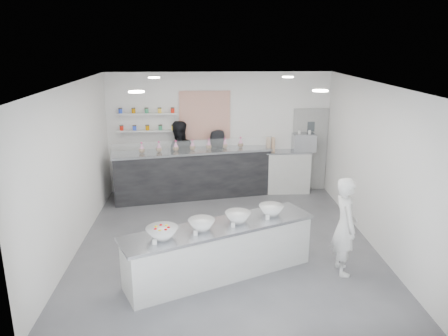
{
  "coord_description": "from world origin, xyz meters",
  "views": [
    {
      "loc": [
        -0.42,
        -7.67,
        3.72
      ],
      "look_at": [
        -0.01,
        0.4,
        1.35
      ],
      "focal_mm": 35.0,
      "sensor_mm": 36.0,
      "label": 1
    }
  ],
  "objects_px": {
    "prep_counter": "(220,251)",
    "espresso_ledge": "(281,172)",
    "woman_prep": "(345,226)",
    "staff_right": "(218,162)",
    "staff_left": "(178,158)",
    "espresso_machine": "(304,143)",
    "back_bar": "(193,174)"
  },
  "relations": [
    {
      "from": "prep_counter",
      "to": "espresso_ledge",
      "type": "distance_m",
      "value": 4.37
    },
    {
      "from": "woman_prep",
      "to": "staff_right",
      "type": "xyz_separation_m",
      "value": [
        -1.92,
        4.03,
        -0.01
      ]
    },
    {
      "from": "espresso_ledge",
      "to": "woman_prep",
      "type": "relative_size",
      "value": 0.88
    },
    {
      "from": "staff_left",
      "to": "staff_right",
      "type": "relative_size",
      "value": 1.14
    },
    {
      "from": "espresso_ledge",
      "to": "espresso_machine",
      "type": "xyz_separation_m",
      "value": [
        0.55,
        0.0,
        0.75
      ]
    },
    {
      "from": "woman_prep",
      "to": "staff_right",
      "type": "relative_size",
      "value": 1.01
    },
    {
      "from": "staff_left",
      "to": "staff_right",
      "type": "bearing_deg",
      "value": 171.16
    },
    {
      "from": "prep_counter",
      "to": "back_bar",
      "type": "relative_size",
      "value": 0.84
    },
    {
      "from": "woman_prep",
      "to": "espresso_machine",
      "type": "bearing_deg",
      "value": -3.36
    },
    {
      "from": "espresso_machine",
      "to": "staff_left",
      "type": "distance_m",
      "value": 3.14
    },
    {
      "from": "back_bar",
      "to": "staff_left",
      "type": "height_order",
      "value": "staff_left"
    },
    {
      "from": "woman_prep",
      "to": "staff_left",
      "type": "relative_size",
      "value": 0.89
    },
    {
      "from": "back_bar",
      "to": "staff_right",
      "type": "bearing_deg",
      "value": 11.24
    },
    {
      "from": "prep_counter",
      "to": "staff_right",
      "type": "distance_m",
      "value": 4.05
    },
    {
      "from": "espresso_machine",
      "to": "staff_right",
      "type": "relative_size",
      "value": 0.34
    },
    {
      "from": "staff_left",
      "to": "woman_prep",
      "type": "bearing_deg",
      "value": 116.83
    },
    {
      "from": "woman_prep",
      "to": "staff_left",
      "type": "xyz_separation_m",
      "value": [
        -2.89,
        4.03,
        0.1
      ]
    },
    {
      "from": "espresso_ledge",
      "to": "woman_prep",
      "type": "xyz_separation_m",
      "value": [
        0.33,
        -4.03,
        0.29
      ]
    },
    {
      "from": "back_bar",
      "to": "espresso_machine",
      "type": "bearing_deg",
      "value": -5.76
    },
    {
      "from": "espresso_ledge",
      "to": "espresso_machine",
      "type": "height_order",
      "value": "espresso_machine"
    },
    {
      "from": "staff_left",
      "to": "prep_counter",
      "type": "bearing_deg",
      "value": 93.2
    },
    {
      "from": "espresso_machine",
      "to": "staff_left",
      "type": "xyz_separation_m",
      "value": [
        -3.12,
        0.0,
        -0.36
      ]
    },
    {
      "from": "espresso_ledge",
      "to": "staff_left",
      "type": "height_order",
      "value": "staff_left"
    },
    {
      "from": "prep_counter",
      "to": "staff_right",
      "type": "bearing_deg",
      "value": 63.62
    },
    {
      "from": "espresso_ledge",
      "to": "woman_prep",
      "type": "distance_m",
      "value": 4.05
    },
    {
      "from": "prep_counter",
      "to": "espresso_ledge",
      "type": "bearing_deg",
      "value": 42.26
    },
    {
      "from": "prep_counter",
      "to": "staff_left",
      "type": "relative_size",
      "value": 1.73
    },
    {
      "from": "espresso_machine",
      "to": "staff_right",
      "type": "distance_m",
      "value": 2.19
    },
    {
      "from": "espresso_ledge",
      "to": "staff_right",
      "type": "distance_m",
      "value": 1.62
    },
    {
      "from": "espresso_ledge",
      "to": "espresso_machine",
      "type": "relative_size",
      "value": 2.59
    },
    {
      "from": "prep_counter",
      "to": "staff_right",
      "type": "height_order",
      "value": "staff_right"
    },
    {
      "from": "espresso_ledge",
      "to": "staff_left",
      "type": "bearing_deg",
      "value": 179.95
    }
  ]
}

